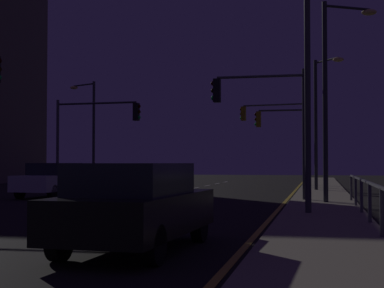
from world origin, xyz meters
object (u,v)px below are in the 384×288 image
(car_oncoming, at_px, (53,179))
(street_lamp_across_street, at_px, (334,81))
(traffic_light_overhead_east, at_px, (279,125))
(traffic_light_mid_right, at_px, (282,130))
(traffic_light_near_right, at_px, (94,125))
(street_lamp_far_end, at_px, (320,110))
(car, at_px, (136,205))
(traffic_light_near_left, at_px, (262,108))
(street_lamp_median, at_px, (90,123))
(street_lamp_mid_block, at_px, (298,64))

(car_oncoming, xyz_separation_m, street_lamp_across_street, (12.54, -2.71, 3.79))
(traffic_light_overhead_east, distance_m, traffic_light_mid_right, 3.26)
(traffic_light_near_right, xyz_separation_m, street_lamp_far_end, (12.11, 1.72, 0.72))
(car, bearing_deg, street_lamp_across_street, 72.76)
(traffic_light_near_left, bearing_deg, car, -94.27)
(car, relative_size, street_lamp_across_street, 0.60)
(traffic_light_near_right, relative_size, street_lamp_median, 0.72)
(car, height_order, car_oncoming, same)
(traffic_light_near_left, distance_m, street_lamp_mid_block, 6.24)
(traffic_light_mid_right, height_order, street_lamp_far_end, street_lamp_far_end)
(traffic_light_overhead_east, distance_m, street_lamp_far_end, 7.48)
(street_lamp_median, bearing_deg, street_lamp_far_end, -19.30)
(street_lamp_median, bearing_deg, street_lamp_across_street, -43.43)
(car_oncoming, distance_m, street_lamp_median, 13.14)
(traffic_light_mid_right, relative_size, street_lamp_across_street, 0.66)
(traffic_light_mid_right, relative_size, street_lamp_median, 0.69)
(traffic_light_mid_right, height_order, street_lamp_mid_block, street_lamp_mid_block)
(traffic_light_near_right, bearing_deg, street_lamp_across_street, -31.99)
(traffic_light_near_left, bearing_deg, traffic_light_mid_right, 89.93)
(traffic_light_overhead_east, xyz_separation_m, traffic_light_near_right, (-9.44, -8.70, -0.43))
(traffic_light_near_left, height_order, street_lamp_median, street_lamp_median)
(street_lamp_across_street, relative_size, street_lamp_median, 1.04)
(traffic_light_mid_right, relative_size, street_lamp_far_end, 0.70)
(street_lamp_across_street, bearing_deg, traffic_light_overhead_east, 100.78)
(street_lamp_across_street, xyz_separation_m, street_lamp_median, (-15.79, 14.95, -0.29))
(car_oncoming, distance_m, street_lamp_across_street, 13.37)
(traffic_light_overhead_east, xyz_separation_m, street_lamp_far_end, (2.67, -6.98, 0.29))
(traffic_light_mid_right, distance_m, traffic_light_near_left, 12.22)
(street_lamp_mid_block, bearing_deg, car, -109.85)
(car, relative_size, car_oncoming, 1.00)
(street_lamp_far_end, relative_size, street_lamp_median, 0.98)
(car_oncoming, xyz_separation_m, traffic_light_overhead_east, (9.38, 13.87, 3.26))
(car, xyz_separation_m, traffic_light_mid_right, (1.00, 25.47, 2.72))
(car_oncoming, relative_size, traffic_light_near_right, 0.88)
(traffic_light_near_left, distance_m, street_lamp_median, 18.97)
(traffic_light_near_right, distance_m, street_lamp_median, 7.79)
(car_oncoming, height_order, traffic_light_near_right, traffic_light_near_right)
(traffic_light_overhead_east, bearing_deg, street_lamp_far_end, -69.11)
(traffic_light_overhead_east, relative_size, traffic_light_near_right, 1.09)
(car, bearing_deg, car_oncoming, 120.73)
(traffic_light_overhead_east, bearing_deg, traffic_light_mid_right, -82.62)
(traffic_light_overhead_east, relative_size, traffic_light_near_left, 1.08)
(traffic_light_overhead_east, height_order, street_lamp_median, street_lamp_median)
(car, relative_size, traffic_light_near_right, 0.88)
(street_lamp_across_street, bearing_deg, street_lamp_median, 136.57)
(car_oncoming, distance_m, traffic_light_near_right, 5.89)
(traffic_light_mid_right, relative_size, traffic_light_near_left, 0.95)
(traffic_light_overhead_east, distance_m, traffic_light_near_left, 15.41)
(street_lamp_across_street, height_order, street_lamp_median, street_lamp_across_street)
(street_lamp_mid_block, bearing_deg, traffic_light_overhead_east, 95.43)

